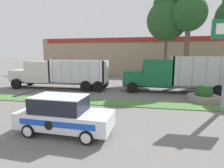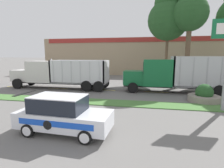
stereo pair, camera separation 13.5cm
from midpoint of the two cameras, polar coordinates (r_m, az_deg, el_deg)
The scene contains 13 objects.
grass_verge at distance 13.94m, azimuth -3.36°, elevation -5.90°, with size 120.00×1.81×0.06m, color #477538.
centre_line_2 at distance 23.71m, azimuth -28.66°, elevation -0.79°, with size 2.40×0.14×0.01m, color yellow.
centre_line_3 at distance 20.70m, azimuth -17.05°, elevation -1.36°, with size 2.40×0.14×0.01m, color yellow.
centre_line_4 at distance 18.80m, azimuth -2.34°, elevation -2.00°, with size 2.40×0.14×0.01m, color yellow.
centre_line_5 at distance 18.34m, azimuth 14.32°, elevation -2.57°, with size 2.40×0.14×0.01m, color yellow.
centre_line_6 at distance 19.44m, azimuth 30.43°, elevation -2.91°, with size 2.40×0.14×0.01m, color yellow.
dump_truck_lead at distance 18.49m, azimuth 17.91°, elevation 2.73°, with size 10.66×2.63×3.61m.
dump_truck_mid at distance 21.03m, azimuth -19.04°, elevation 3.10°, with size 11.16×2.76×3.34m.
rally_car at distance 8.74m, azimuth -15.38°, elevation -9.51°, with size 4.56×2.05×1.85m.
stone_planter at distance 15.94m, azimuth 28.05°, elevation -3.39°, with size 2.45×2.45×1.44m.
store_building_backdrop at distance 38.61m, azimuth 13.19°, elevation 8.73°, with size 42.97×12.10×6.95m.
tree_behind_centre at distance 24.15m, azimuth 24.37°, elevation 20.86°, with size 4.10×4.10×11.65m.
tree_behind_far_right at distance 25.71m, azimuth 18.07°, elevation 20.32°, with size 5.30×5.30×12.26m.
Camera 2 is at (3.42, -2.15, 3.67)m, focal length 28.00 mm.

